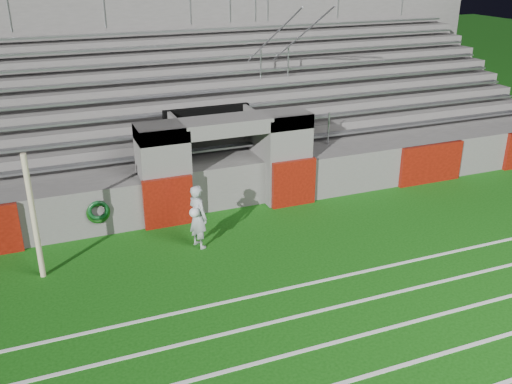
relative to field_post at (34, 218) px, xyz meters
name	(u,v)px	position (x,y,z in m)	size (l,w,h in m)	color
ground	(277,265)	(5.04, -1.49, -1.44)	(90.00, 90.00, 0.00)	#104C0C
field_post	(34,218)	(0.00, 0.00, 0.00)	(0.12, 0.12, 2.89)	beige
stadium_structure	(184,117)	(5.04, 6.48, 0.05)	(26.00, 8.48, 5.42)	#5C5A57
goalkeeper_with_ball	(198,216)	(3.63, 0.06, -0.63)	(0.56, 0.68, 1.61)	#9EA3A7
hose_coil	(98,212)	(1.46, 1.44, -0.73)	(0.59, 0.15, 0.64)	#0C3B0B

